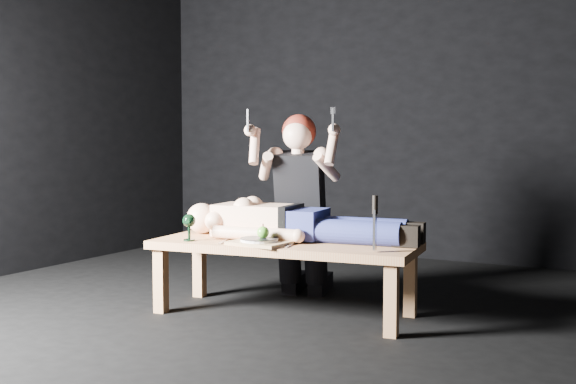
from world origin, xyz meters
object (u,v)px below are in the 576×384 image
object	(u,v)px
goblet	(189,227)
carving_knife	(375,224)
serving_tray	(259,243)
kneeling_woman	(302,204)
lying_man	(299,219)
table	(284,278)

from	to	relation	value
goblet	carving_knife	distance (m)	1.17
carving_knife	serving_tray	bearing A→B (deg)	178.65
carving_knife	goblet	bearing A→B (deg)	179.90
kneeling_woman	carving_knife	world-z (taller)	kneeling_woman
lying_man	kneeling_woman	distance (m)	0.42
table	lying_man	size ratio (longest dim) A/B	1.03
goblet	serving_tray	bearing A→B (deg)	7.61
table	lying_man	xyz separation A→B (m)	(0.03, 0.14, 0.35)
table	kneeling_woman	xyz separation A→B (m)	(-0.13, 0.51, 0.41)
goblet	kneeling_woman	bearing A→B (deg)	62.30
carving_knife	kneeling_woman	bearing A→B (deg)	134.33
table	carving_knife	xyz separation A→B (m)	(0.63, -0.13, 0.38)
serving_tray	carving_knife	distance (m)	0.72
goblet	carving_knife	bearing A→B (deg)	5.71
kneeling_woman	carving_knife	size ratio (longest dim) A/B	4.08
goblet	lying_man	bearing A→B (deg)	34.04
serving_tray	carving_knife	world-z (taller)	carving_knife
serving_tray	lying_man	bearing A→B (deg)	72.21
serving_tray	table	bearing A→B (deg)	69.63
table	lying_man	bearing A→B (deg)	70.02
lying_man	carving_knife	distance (m)	0.66
lying_man	kneeling_woman	xyz separation A→B (m)	(-0.17, 0.38, 0.06)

